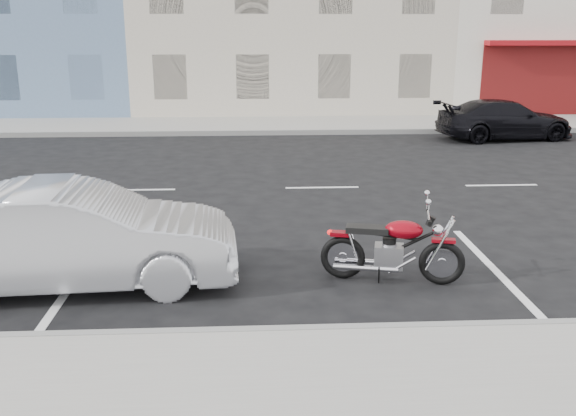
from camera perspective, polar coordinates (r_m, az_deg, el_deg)
The scene contains 7 objects.
ground at distance 14.40m, azimuth 10.99°, elevation 1.89°, with size 120.00×120.00×0.00m, color black.
sidewalk_far at distance 22.55m, azimuth -6.95°, elevation 7.30°, with size 80.00×3.40×0.15m, color gray.
curb_near at distance 7.51m, azimuth -14.77°, elevation -11.09°, with size 80.00×0.12×0.16m, color gray.
curb_far at distance 20.88m, azimuth -7.25°, elevation 6.61°, with size 80.00×0.12×0.16m, color gray.
motorcycle at distance 8.95m, azimuth 13.73°, elevation -3.95°, with size 1.95×0.76×0.99m.
sedan_silver at distance 9.04m, azimuth -18.36°, elevation -2.43°, with size 1.49×4.28×1.41m, color #B6B8BE.
car_far at distance 21.11m, azimuth 18.69°, elevation 7.46°, with size 1.70×4.19×1.22m, color black.
Camera 1 is at (-3.46, -13.55, 3.43)m, focal length 40.00 mm.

